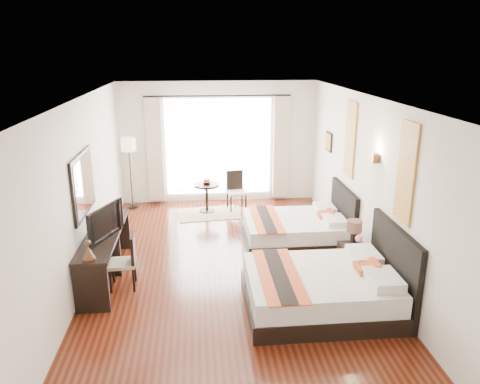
{
  "coord_description": "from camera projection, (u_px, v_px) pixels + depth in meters",
  "views": [
    {
      "loc": [
        -0.49,
        -6.92,
        3.54
      ],
      "look_at": [
        0.19,
        0.38,
        1.24
      ],
      "focal_mm": 35.0,
      "sensor_mm": 36.0,
      "label": 1
    }
  ],
  "objects": [
    {
      "name": "floor",
      "position": [
        230.0,
        272.0,
        7.68
      ],
      "size": [
        4.5,
        7.5,
        0.01
      ],
      "primitive_type": "cube",
      "color": "#390F0A",
      "rests_on": "ground"
    },
    {
      "name": "ceiling",
      "position": [
        229.0,
        100.0,
        6.84
      ],
      "size": [
        4.5,
        7.5,
        0.02
      ],
      "primitive_type": "cube",
      "color": "white",
      "rests_on": "wall_headboard"
    },
    {
      "name": "wall_headboard",
      "position": [
        370.0,
        186.0,
        7.46
      ],
      "size": [
        0.01,
        7.5,
        2.8
      ],
      "primitive_type": "cube",
      "color": "silver",
      "rests_on": "floor"
    },
    {
      "name": "wall_desk",
      "position": [
        82.0,
        194.0,
        7.06
      ],
      "size": [
        0.01,
        7.5,
        2.8
      ],
      "primitive_type": "cube",
      "color": "silver",
      "rests_on": "floor"
    },
    {
      "name": "wall_window",
      "position": [
        218.0,
        143.0,
        10.82
      ],
      "size": [
        4.5,
        0.01,
        2.8
      ],
      "primitive_type": "cube",
      "color": "silver",
      "rests_on": "floor"
    },
    {
      "name": "wall_entry",
      "position": [
        264.0,
        329.0,
        3.7
      ],
      "size": [
        4.5,
        0.01,
        2.8
      ],
      "primitive_type": "cube",
      "color": "silver",
      "rests_on": "floor"
    },
    {
      "name": "window_glass",
      "position": [
        218.0,
        147.0,
        10.83
      ],
      "size": [
        2.4,
        0.02,
        2.2
      ],
      "primitive_type": "cube",
      "color": "white",
      "rests_on": "wall_window"
    },
    {
      "name": "sheer_curtain",
      "position": [
        218.0,
        148.0,
        10.78
      ],
      "size": [
        2.3,
        0.02,
        2.1
      ],
      "primitive_type": "cube",
      "color": "white",
      "rests_on": "wall_window"
    },
    {
      "name": "drape_left",
      "position": [
        155.0,
        150.0,
        10.61
      ],
      "size": [
        0.35,
        0.14,
        2.35
      ],
      "primitive_type": "cube",
      "color": "beige",
      "rests_on": "floor"
    },
    {
      "name": "drape_right",
      "position": [
        281.0,
        148.0,
        10.87
      ],
      "size": [
        0.35,
        0.14,
        2.35
      ],
      "primitive_type": "cube",
      "color": "beige",
      "rests_on": "floor"
    },
    {
      "name": "art_panel_near",
      "position": [
        406.0,
        173.0,
        6.12
      ],
      "size": [
        0.03,
        0.5,
        1.35
      ],
      "primitive_type": "cube",
      "color": "maroon",
      "rests_on": "wall_headboard"
    },
    {
      "name": "art_panel_far",
      "position": [
        350.0,
        140.0,
        8.31
      ],
      "size": [
        0.03,
        0.5,
        1.35
      ],
      "primitive_type": "cube",
      "color": "maroon",
      "rests_on": "wall_headboard"
    },
    {
      "name": "wall_sconce",
      "position": [
        375.0,
        158.0,
        7.08
      ],
      "size": [
        0.1,
        0.14,
        0.14
      ],
      "primitive_type": "cube",
      "color": "#4C301B",
      "rests_on": "wall_headboard"
    },
    {
      "name": "mirror_frame",
      "position": [
        83.0,
        184.0,
        7.04
      ],
      "size": [
        0.04,
        1.25,
        0.95
      ],
      "primitive_type": "cube",
      "color": "black",
      "rests_on": "wall_desk"
    },
    {
      "name": "mirror_glass",
      "position": [
        85.0,
        184.0,
        7.04
      ],
      "size": [
        0.01,
        1.12,
        0.82
      ],
      "primitive_type": "cube",
      "color": "white",
      "rests_on": "mirror_frame"
    },
    {
      "name": "bed_near",
      "position": [
        326.0,
        288.0,
        6.52
      ],
      "size": [
        2.11,
        1.64,
        1.19
      ],
      "color": "black",
      "rests_on": "floor"
    },
    {
      "name": "bed_far",
      "position": [
        298.0,
        229.0,
        8.73
      ],
      "size": [
        1.9,
        1.48,
        1.07
      ],
      "color": "black",
      "rests_on": "floor"
    },
    {
      "name": "nightstand",
      "position": [
        353.0,
        260.0,
        7.56
      ],
      "size": [
        0.4,
        0.49,
        0.47
      ],
      "primitive_type": "cube",
      "color": "black",
      "rests_on": "floor"
    },
    {
      "name": "table_lamp",
      "position": [
        354.0,
        228.0,
        7.46
      ],
      "size": [
        0.24,
        0.24,
        0.39
      ],
      "color": "black",
      "rests_on": "nightstand"
    },
    {
      "name": "vase",
      "position": [
        358.0,
        244.0,
        7.32
      ],
      "size": [
        0.17,
        0.17,
        0.14
      ],
      "primitive_type": "imported",
      "rotation": [
        0.0,
        0.0,
        -0.33
      ],
      "color": "black",
      "rests_on": "nightstand"
    },
    {
      "name": "console_desk",
      "position": [
        105.0,
        255.0,
        7.41
      ],
      "size": [
        0.5,
        2.2,
        0.76
      ],
      "primitive_type": "cube",
      "color": "black",
      "rests_on": "floor"
    },
    {
      "name": "television",
      "position": [
        101.0,
        222.0,
        7.04
      ],
      "size": [
        0.45,
        0.87,
        0.51
      ],
      "primitive_type": "imported",
      "rotation": [
        0.0,
        0.0,
        1.17
      ],
      "color": "black",
      "rests_on": "console_desk"
    },
    {
      "name": "bronze_figurine",
      "position": [
        89.0,
        252.0,
        6.31
      ],
      "size": [
        0.21,
        0.21,
        0.26
      ],
      "primitive_type": null,
      "rotation": [
        0.0,
        0.0,
        0.26
      ],
      "color": "#4C301B",
      "rests_on": "console_desk"
    },
    {
      "name": "desk_chair",
      "position": [
        124.0,
        271.0,
        7.11
      ],
      "size": [
        0.42,
        0.42,
        0.85
      ],
      "rotation": [
        0.0,
        0.0,
        3.19
      ],
      "color": "#B8AC8E",
      "rests_on": "floor"
    },
    {
      "name": "floor_lamp",
      "position": [
        129.0,
        149.0,
        10.33
      ],
      "size": [
        0.32,
        0.32,
        1.61
      ],
      "color": "black",
      "rests_on": "floor"
    },
    {
      "name": "side_table",
      "position": [
        207.0,
        198.0,
        10.37
      ],
      "size": [
        0.55,
        0.55,
        0.64
      ],
      "primitive_type": "cylinder",
      "color": "black",
      "rests_on": "floor"
    },
    {
      "name": "fruit_bowl",
      "position": [
        207.0,
        183.0,
        10.3
      ],
      "size": [
        0.23,
        0.23,
        0.05
      ],
      "primitive_type": "imported",
      "rotation": [
        0.0,
        0.0,
        -0.17
      ],
      "color": "#442418",
      "rests_on": "side_table"
    },
    {
      "name": "window_chair",
      "position": [
        236.0,
        198.0,
        10.53
      ],
      "size": [
        0.46,
        0.46,
        0.87
      ],
      "rotation": [
        0.0,
        0.0,
        -1.4
      ],
      "color": "#B8AC8E",
      "rests_on": "floor"
    },
    {
      "name": "jute_rug",
      "position": [
        208.0,
        214.0,
        10.3
      ],
      "size": [
        1.41,
        1.04,
        0.01
      ],
      "primitive_type": "cube",
      "rotation": [
        0.0,
        0.0,
        0.11
      ],
      "color": "#9D895E",
      "rests_on": "floor"
    }
  ]
}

